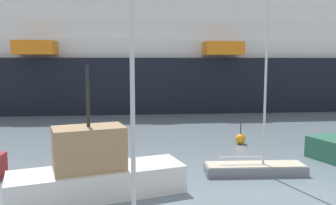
# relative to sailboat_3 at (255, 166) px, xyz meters

# --- Properties ---
(sailboat_3) EXTENTS (4.63, 1.34, 8.32)m
(sailboat_3) POSITION_rel_sailboat_3_xyz_m (0.00, 0.00, 0.00)
(sailboat_3) COLOR gray
(sailboat_3) RESTS_ON ground_plane
(fishing_boat_0) EXTENTS (6.84, 3.74, 5.01)m
(fishing_boat_0) POSITION_rel_sailboat_3_xyz_m (-6.96, -2.08, 0.58)
(fishing_boat_0) COLOR white
(fishing_boat_0) RESTS_ON ground_plane
(channel_buoy_1) EXTENTS (0.63, 0.63, 1.28)m
(channel_buoy_1) POSITION_rel_sailboat_3_xyz_m (1.06, 5.84, -0.07)
(channel_buoy_1) COLOR orange
(channel_buoy_1) RESTS_ON ground_plane
(cruise_ship) EXTENTS (99.71, 16.19, 17.63)m
(cruise_ship) POSITION_rel_sailboat_3_xyz_m (11.41, 25.71, 5.26)
(cruise_ship) COLOR black
(cruise_ship) RESTS_ON ground_plane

